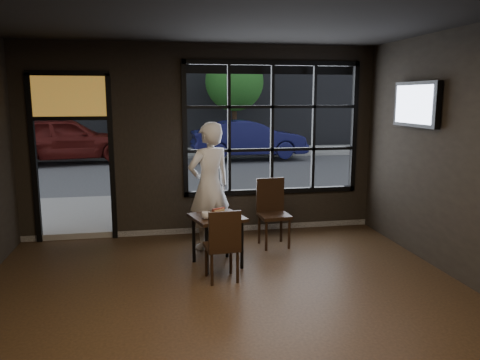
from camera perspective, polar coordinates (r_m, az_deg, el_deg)
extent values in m
cube|color=black|center=(5.00, 0.03, -17.86)|extent=(6.00, 7.00, 0.02)
cube|color=black|center=(8.11, 3.93, 6.29)|extent=(3.06, 0.12, 2.28)
cube|color=orange|center=(7.95, -20.09, 9.60)|extent=(1.20, 0.06, 0.70)
cube|color=#545456|center=(28.45, -8.76, 5.24)|extent=(60.00, 41.00, 0.04)
cube|color=#5B5956|center=(27.84, -9.13, 20.67)|extent=(28.00, 12.00, 15.00)
cube|color=black|center=(6.58, -2.78, -7.38)|extent=(0.81, 0.81, 0.72)
cube|color=black|center=(6.05, -2.27, -7.82)|extent=(0.45, 0.45, 0.95)
cube|color=black|center=(7.38, 4.18, -4.09)|extent=(0.49, 0.49, 1.06)
imported|color=silver|center=(7.20, -3.75, -0.74)|extent=(0.85, 0.73, 1.97)
imported|color=silver|center=(6.33, -4.16, -4.32)|extent=(0.13, 0.13, 0.10)
cube|color=black|center=(7.28, 20.69, 8.63)|extent=(0.13, 1.11, 0.65)
imported|color=#141545|center=(17.40, 1.06, 5.02)|extent=(4.27, 1.63, 1.39)
imported|color=#52120F|center=(17.53, -20.43, 4.71)|extent=(4.85, 2.64, 1.56)
cylinder|color=#332114|center=(18.94, -14.92, 6.36)|extent=(0.22, 0.22, 2.42)
sphere|color=#2C7124|center=(18.92, -15.20, 12.33)|extent=(2.64, 2.64, 2.64)
cylinder|color=#332114|center=(20.06, -0.68, 6.64)|extent=(0.20, 0.20, 2.25)
sphere|color=#396821|center=(20.04, -0.70, 11.88)|extent=(2.45, 2.45, 2.45)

